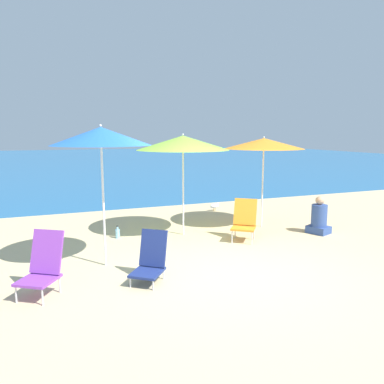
% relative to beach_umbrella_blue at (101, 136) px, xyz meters
% --- Properties ---
extents(ground_plane, '(60.00, 60.00, 0.00)m').
position_rel_beach_umbrella_blue_xyz_m(ground_plane, '(1.86, -0.94, -2.13)').
color(ground_plane, '#D1BA89').
extents(sea_water, '(60.00, 40.00, 0.01)m').
position_rel_beach_umbrella_blue_xyz_m(sea_water, '(1.86, 24.47, -2.13)').
color(sea_water, '#23669E').
rests_on(sea_water, ground).
extents(beach_umbrella_blue, '(1.59, 1.59, 2.32)m').
position_rel_beach_umbrella_blue_xyz_m(beach_umbrella_blue, '(0.00, 0.00, 0.00)').
color(beach_umbrella_blue, white).
rests_on(beach_umbrella_blue, ground).
extents(beach_umbrella_orange, '(1.83, 1.83, 2.11)m').
position_rel_beach_umbrella_blue_xyz_m(beach_umbrella_orange, '(3.82, 1.28, -0.19)').
color(beach_umbrella_orange, white).
rests_on(beach_umbrella_orange, ground).
extents(beach_umbrella_lime, '(1.96, 1.96, 2.17)m').
position_rel_beach_umbrella_blue_xyz_m(beach_umbrella_lime, '(1.86, 1.31, -0.15)').
color(beach_umbrella_lime, white).
rests_on(beach_umbrella_lime, ground).
extents(beach_chair_navy, '(0.68, 0.72, 0.74)m').
position_rel_beach_umbrella_blue_xyz_m(beach_chair_navy, '(0.53, -0.89, -1.81)').
color(beach_chair_navy, silver).
rests_on(beach_chair_navy, ground).
extents(beach_chair_orange, '(0.70, 0.72, 0.84)m').
position_rel_beach_umbrella_blue_xyz_m(beach_chair_orange, '(2.89, 0.46, -1.70)').
color(beach_chair_orange, silver).
rests_on(beach_chair_orange, ground).
extents(beach_chair_purple, '(0.70, 0.74, 0.86)m').
position_rel_beach_umbrella_blue_xyz_m(beach_chair_purple, '(-0.96, -0.82, -1.72)').
color(beach_chair_purple, silver).
rests_on(beach_chair_purple, ground).
extents(person_seated_near, '(0.50, 0.54, 0.83)m').
position_rel_beach_umbrella_blue_xyz_m(person_seated_near, '(4.67, 0.32, -1.80)').
color(person_seated_near, '#334C8C').
rests_on(person_seated_near, ground).
extents(water_bottle, '(0.09, 0.09, 0.26)m').
position_rel_beach_umbrella_blue_xyz_m(water_bottle, '(0.48, 1.54, -2.03)').
color(water_bottle, '#8CCCEA').
rests_on(water_bottle, ground).
extents(seagull, '(0.27, 0.11, 0.23)m').
position_rel_beach_umbrella_blue_xyz_m(seagull, '(3.55, 3.32, -1.99)').
color(seagull, gold).
rests_on(seagull, ground).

